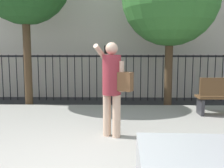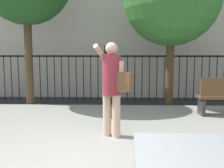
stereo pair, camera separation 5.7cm
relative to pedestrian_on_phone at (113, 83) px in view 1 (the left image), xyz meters
name	(u,v)px [view 1 (the left image)]	position (x,y,z in m)	size (l,w,h in m)	color
sidewalk	(89,130)	(-0.51, 0.66, -1.09)	(28.00, 4.40, 0.15)	#9E9B93
iron_fence	(100,71)	(-0.51, 4.36, -0.15)	(12.03, 0.04, 1.60)	black
pedestrian_on_phone	(113,83)	(0.00, 0.00, 0.00)	(0.73, 0.59, 1.74)	beige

